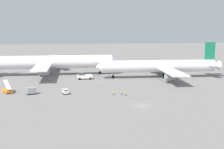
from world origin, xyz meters
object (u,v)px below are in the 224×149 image
at_px(airliner_at_gate_left, 49,62).
at_px(gse_stair_truck_yellow, 7,90).
at_px(ground_crew_ramp_agent_by_cones, 113,93).
at_px(ground_crew_wing_walker_right, 122,92).
at_px(pushback_tug, 84,76).
at_px(airliner_being_pushed, 160,66).
at_px(gse_baggage_cart_near_cluster, 65,91).
at_px(jet_bridge, 57,60).
at_px(gse_container_dolly_flat, 31,91).
at_px(ground_crew_marshaller_foreground, 126,93).

distance_m(airliner_at_gate_left, gse_stair_truck_yellow, 36.67).
bearing_deg(ground_crew_ramp_agent_by_cones, ground_crew_wing_walker_right, -14.12).
bearing_deg(pushback_tug, airliner_at_gate_left, 140.71).
relative_size(airliner_at_gate_left, airliner_being_pushed, 1.12).
distance_m(airliner_being_pushed, gse_baggage_cart_near_cluster, 47.21).
bearing_deg(ground_crew_ramp_agent_by_cones, gse_baggage_cart_near_cluster, 166.93).
bearing_deg(ground_crew_wing_walker_right, airliner_at_gate_left, 119.90).
bearing_deg(pushback_tug, jet_bridge, 109.24).
distance_m(gse_container_dolly_flat, jet_bridge, 61.72).
bearing_deg(gse_baggage_cart_near_cluster, airliner_at_gate_left, 100.46).
distance_m(pushback_tug, gse_container_dolly_flat, 31.37).
xyz_separation_m(ground_crew_ramp_agent_by_cones, ground_crew_wing_walker_right, (2.52, -0.63, 0.11)).
bearing_deg(gse_baggage_cart_near_cluster, ground_crew_wing_walker_right, -13.22).
relative_size(ground_crew_ramp_agent_by_cones, ground_crew_wing_walker_right, 0.89).
distance_m(gse_stair_truck_yellow, gse_container_dolly_flat, 8.54).
bearing_deg(airliner_being_pushed, gse_container_dolly_flat, -153.66).
relative_size(ground_crew_ramp_agent_by_cones, jet_bridge, 0.07).
xyz_separation_m(airliner_at_gate_left, gse_container_dolly_flat, (-3.54, -37.54, -4.66)).
bearing_deg(gse_stair_truck_yellow, gse_container_dolly_flat, -20.97).
distance_m(ground_crew_wing_walker_right, jet_bridge, 70.75).
height_order(gse_stair_truck_yellow, ground_crew_ramp_agent_by_cones, gse_stair_truck_yellow).
bearing_deg(ground_crew_wing_walker_right, airliner_being_pushed, 54.53).
xyz_separation_m(ground_crew_marshaller_foreground, jet_bridge, (-23.75, 67.99, 3.29)).
xyz_separation_m(gse_stair_truck_yellow, gse_baggage_cart_near_cluster, (18.70, -4.48, -0.16)).
bearing_deg(gse_stair_truck_yellow, ground_crew_wing_walker_right, -13.35).
xyz_separation_m(gse_container_dolly_flat, gse_baggage_cart_near_cluster, (10.73, -1.43, -0.31)).
relative_size(gse_container_dolly_flat, gse_baggage_cart_near_cluster, 1.23).
height_order(gse_container_dolly_flat, ground_crew_ramp_agent_by_cones, gse_container_dolly_flat).
height_order(gse_stair_truck_yellow, ground_crew_marshaller_foreground, gse_stair_truck_yellow).
xyz_separation_m(gse_baggage_cart_near_cluster, ground_crew_wing_walker_right, (17.58, -4.13, 0.06)).
bearing_deg(ground_crew_ramp_agent_by_cones, jet_bridge, 106.89).
xyz_separation_m(pushback_tug, ground_crew_marshaller_foreground, (11.25, -32.18, -0.45)).
height_order(ground_crew_ramp_agent_by_cones, ground_crew_wing_walker_right, ground_crew_wing_walker_right).
height_order(airliner_being_pushed, gse_container_dolly_flat, airliner_being_pushed).
distance_m(airliner_at_gate_left, ground_crew_ramp_agent_by_cones, 48.21).
bearing_deg(airliner_at_gate_left, airliner_being_pushed, -15.51).
xyz_separation_m(ground_crew_wing_walker_right, jet_bridge, (-22.66, 66.95, 3.17)).
bearing_deg(jet_bridge, gse_stair_truck_yellow, -103.15).
distance_m(airliner_at_gate_left, ground_crew_wing_walker_right, 49.96).
height_order(airliner_being_pushed, ground_crew_marshaller_foreground, airliner_being_pushed).
bearing_deg(gse_container_dolly_flat, airliner_at_gate_left, 84.62).
bearing_deg(ground_crew_marshaller_foreground, airliner_being_pushed, 56.82).
distance_m(airliner_being_pushed, ground_crew_ramp_agent_by_cones, 38.37).
bearing_deg(airliner_being_pushed, ground_crew_wing_walker_right, -125.47).
distance_m(ground_crew_ramp_agent_by_cones, ground_crew_wing_walker_right, 2.61).
relative_size(gse_stair_truck_yellow, ground_crew_wing_walker_right, 2.78).
bearing_deg(airliner_being_pushed, gse_stair_truck_yellow, -159.49).
bearing_deg(jet_bridge, ground_crew_marshaller_foreground, -70.74).
distance_m(airliner_being_pushed, jet_bridge, 57.46).
xyz_separation_m(ground_crew_ramp_agent_by_cones, ground_crew_marshaller_foreground, (3.61, -1.68, -0.01)).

